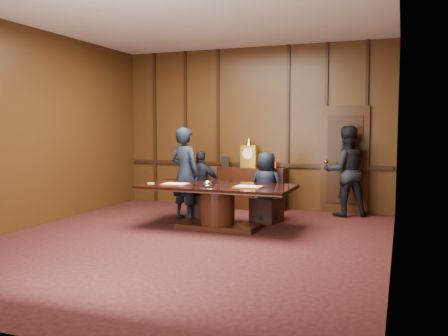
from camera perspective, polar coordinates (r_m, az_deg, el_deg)
name	(u,v)px	position (r m, az deg, el deg)	size (l,w,h in m)	color
room	(191,129)	(7.28, -3.93, 4.66)	(7.00, 7.04, 3.50)	black
sideboard	(249,186)	(10.30, 3.00, -2.21)	(1.60, 0.45, 1.54)	black
conference_table	(218,199)	(8.24, -0.79, -3.79)	(2.62, 1.32, 0.76)	black
folder_left	(175,184)	(8.35, -5.88, -1.91)	(0.48, 0.36, 0.02)	red
folder_right	(248,187)	(7.91, 2.96, -2.26)	(0.46, 0.34, 0.02)	red
inkstand	(208,185)	(7.79, -2.00, -2.03)	(0.20, 0.14, 0.12)	white
notepad	(151,183)	(8.51, -8.79, -1.82)	(0.10, 0.07, 0.01)	#ECD373
chair_left	(203,202)	(9.32, -2.56, -4.15)	(0.52, 0.52, 0.99)	black
chair_right	(267,206)	(8.89, 5.24, -4.59)	(0.58, 0.58, 0.99)	black
signatory_left	(201,184)	(9.20, -2.74, -1.98)	(0.77, 0.32, 1.31)	black
signatory_right	(266,187)	(8.77, 5.09, -2.31)	(0.64, 0.42, 1.32)	black
witness_left	(185,174)	(9.04, -4.73, -0.67)	(0.64, 0.42, 1.76)	black
witness_right	(346,171)	(9.68, 14.45, -0.37)	(0.87, 0.68, 1.79)	black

